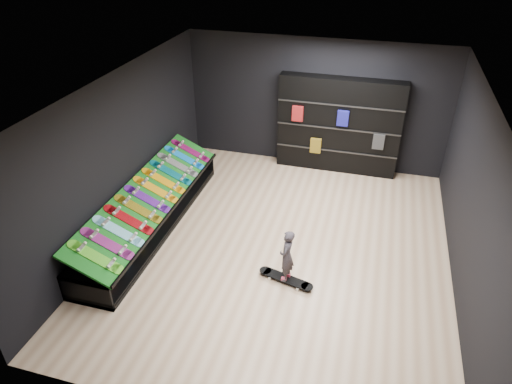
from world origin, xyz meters
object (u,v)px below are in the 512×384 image
(child, at_px, (286,265))
(back_shelving, at_px, (339,126))
(floor_skateboard, at_px, (286,280))
(display_rack, at_px, (152,215))

(child, bearing_deg, back_shelving, 179.84)
(floor_skateboard, bearing_deg, child, 0.00)
(back_shelving, bearing_deg, child, -93.80)
(display_rack, height_order, child, child)
(display_rack, relative_size, child, 7.93)
(display_rack, relative_size, floor_skateboard, 4.59)
(child, bearing_deg, display_rack, -103.22)
(back_shelving, height_order, child, back_shelving)
(back_shelving, xyz_separation_m, child, (-0.28, -4.19, -0.74))
(floor_skateboard, bearing_deg, display_rack, 177.48)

